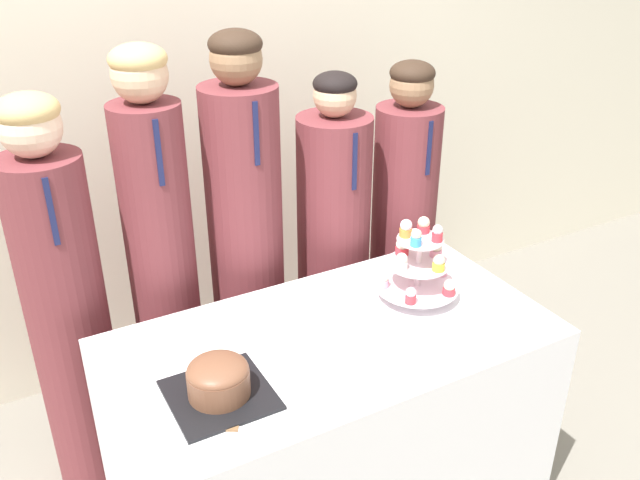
{
  "coord_description": "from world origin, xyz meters",
  "views": [
    {
      "loc": [
        -0.89,
        -1.17,
        2.03
      ],
      "look_at": [
        -0.02,
        0.4,
        1.11
      ],
      "focal_mm": 38.0,
      "sensor_mm": 36.0,
      "label": 1
    }
  ],
  "objects_px": {
    "student_1": "(164,275)",
    "student_4": "(402,236)",
    "student_3": "(333,257)",
    "student_0": "(68,315)",
    "cupcake_stand": "(418,262)",
    "cake_knife": "(242,429)",
    "student_2": "(247,257)",
    "round_cake": "(218,380)"
  },
  "relations": [
    {
      "from": "cake_knife",
      "to": "student_4",
      "type": "bearing_deg",
      "value": 68.09
    },
    {
      "from": "round_cake",
      "to": "student_2",
      "type": "bearing_deg",
      "value": 61.18
    },
    {
      "from": "cupcake_stand",
      "to": "student_2",
      "type": "relative_size",
      "value": 0.18
    },
    {
      "from": "student_1",
      "to": "student_2",
      "type": "relative_size",
      "value": 0.99
    },
    {
      "from": "student_0",
      "to": "student_3",
      "type": "distance_m",
      "value": 1.06
    },
    {
      "from": "cake_knife",
      "to": "student_0",
      "type": "height_order",
      "value": "student_0"
    },
    {
      "from": "student_3",
      "to": "student_4",
      "type": "bearing_deg",
      "value": -0.0
    },
    {
      "from": "student_3",
      "to": "round_cake",
      "type": "bearing_deg",
      "value": -137.66
    },
    {
      "from": "student_1",
      "to": "student_2",
      "type": "height_order",
      "value": "student_2"
    },
    {
      "from": "cake_knife",
      "to": "student_0",
      "type": "bearing_deg",
      "value": 139.52
    },
    {
      "from": "cupcake_stand",
      "to": "student_2",
      "type": "xyz_separation_m",
      "value": [
        -0.41,
        0.53,
        -0.13
      ]
    },
    {
      "from": "cupcake_stand",
      "to": "student_4",
      "type": "distance_m",
      "value": 0.66
    },
    {
      "from": "round_cake",
      "to": "cupcake_stand",
      "type": "height_order",
      "value": "cupcake_stand"
    },
    {
      "from": "student_0",
      "to": "student_2",
      "type": "bearing_deg",
      "value": 0.0
    },
    {
      "from": "student_1",
      "to": "student_4",
      "type": "distance_m",
      "value": 1.06
    },
    {
      "from": "student_2",
      "to": "student_4",
      "type": "xyz_separation_m",
      "value": [
        0.73,
        -0.0,
        -0.09
      ]
    },
    {
      "from": "student_3",
      "to": "student_0",
      "type": "bearing_deg",
      "value": -180.0
    },
    {
      "from": "student_1",
      "to": "student_3",
      "type": "xyz_separation_m",
      "value": [
        0.71,
        0.0,
        -0.12
      ]
    },
    {
      "from": "cupcake_stand",
      "to": "student_3",
      "type": "relative_size",
      "value": 0.2
    },
    {
      "from": "cake_knife",
      "to": "student_2",
      "type": "relative_size",
      "value": 0.17
    },
    {
      "from": "student_4",
      "to": "student_3",
      "type": "bearing_deg",
      "value": 180.0
    },
    {
      "from": "round_cake",
      "to": "student_3",
      "type": "height_order",
      "value": "student_3"
    },
    {
      "from": "student_0",
      "to": "student_2",
      "type": "relative_size",
      "value": 0.92
    },
    {
      "from": "cake_knife",
      "to": "student_4",
      "type": "distance_m",
      "value": 1.4
    },
    {
      "from": "round_cake",
      "to": "student_3",
      "type": "xyz_separation_m",
      "value": [
        0.77,
        0.7,
        -0.15
      ]
    },
    {
      "from": "cupcake_stand",
      "to": "student_1",
      "type": "xyz_separation_m",
      "value": [
        -0.74,
        0.53,
        -0.11
      ]
    },
    {
      "from": "student_0",
      "to": "cupcake_stand",
      "type": "bearing_deg",
      "value": -26.21
    },
    {
      "from": "student_2",
      "to": "student_4",
      "type": "height_order",
      "value": "student_2"
    },
    {
      "from": "student_1",
      "to": "student_2",
      "type": "xyz_separation_m",
      "value": [
        0.33,
        0.0,
        -0.01
      ]
    },
    {
      "from": "student_2",
      "to": "student_3",
      "type": "relative_size",
      "value": 1.13
    },
    {
      "from": "cake_knife",
      "to": "student_2",
      "type": "distance_m",
      "value": 0.93
    },
    {
      "from": "cake_knife",
      "to": "cupcake_stand",
      "type": "bearing_deg",
      "value": 52.64
    },
    {
      "from": "round_cake",
      "to": "student_4",
      "type": "xyz_separation_m",
      "value": [
        1.12,
        0.7,
        -0.14
      ]
    },
    {
      "from": "student_0",
      "to": "student_3",
      "type": "xyz_separation_m",
      "value": [
        1.06,
        0.0,
        -0.05
      ]
    },
    {
      "from": "cupcake_stand",
      "to": "student_3",
      "type": "xyz_separation_m",
      "value": [
        -0.03,
        0.53,
        -0.23
      ]
    },
    {
      "from": "student_1",
      "to": "student_3",
      "type": "height_order",
      "value": "student_1"
    },
    {
      "from": "student_2",
      "to": "student_4",
      "type": "distance_m",
      "value": 0.74
    },
    {
      "from": "cupcake_stand",
      "to": "student_4",
      "type": "relative_size",
      "value": 0.2
    },
    {
      "from": "student_4",
      "to": "cupcake_stand",
      "type": "bearing_deg",
      "value": -121.17
    },
    {
      "from": "student_4",
      "to": "student_1",
      "type": "bearing_deg",
      "value": 180.0
    },
    {
      "from": "student_1",
      "to": "student_4",
      "type": "xyz_separation_m",
      "value": [
        1.06,
        -0.0,
        -0.1
      ]
    },
    {
      "from": "cake_knife",
      "to": "student_1",
      "type": "height_order",
      "value": "student_1"
    }
  ]
}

